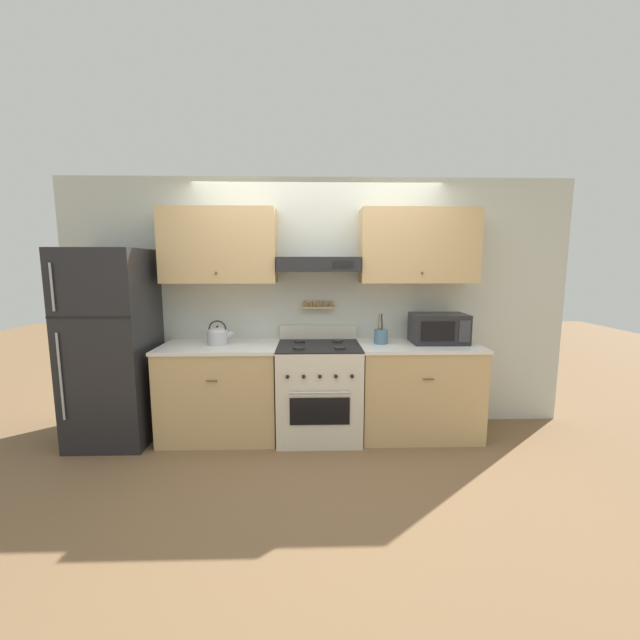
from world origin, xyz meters
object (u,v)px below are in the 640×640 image
Objects in this scene: refrigerator at (113,347)px; tea_kettle at (218,335)px; stove_range at (319,390)px; microwave at (439,328)px; utensil_crock at (381,336)px.

refrigerator reaches higher than tea_kettle.
tea_kettle is at bearing 176.61° from stove_range.
refrigerator is 3.15m from microwave.
tea_kettle is (0.98, 0.08, 0.09)m from refrigerator.
refrigerator is at bearing -178.18° from utensil_crock.
tea_kettle is at bearing -179.53° from microwave.
microwave is at bearing 1.77° from utensil_crock.
refrigerator is 2.57m from utensil_crock.
tea_kettle is 1.59m from utensil_crock.
stove_range is at bearing -3.39° from tea_kettle.
microwave reaches higher than stove_range.
refrigerator reaches higher than microwave.
stove_range is 0.81m from utensil_crock.
stove_range is 2.01m from refrigerator.
stove_range is 1.12m from tea_kettle.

